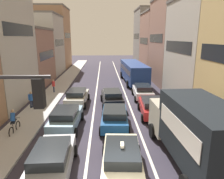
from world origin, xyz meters
TOP-DOWN VIEW (x-y plane):
  - sidewalk_left at (-6.70, 20.00)m, footprint 2.60×64.00m
  - lane_stripe_left at (-1.70, 20.00)m, footprint 0.16×60.00m
  - lane_stripe_right at (1.70, 20.00)m, footprint 0.16×60.00m
  - building_row_left at (-12.00, 22.51)m, footprint 7.20×43.90m
  - building_row_right at (9.90, 22.78)m, footprint 7.20×43.90m
  - removalist_box_truck at (3.70, 2.30)m, footprint 2.92×7.78m
  - taxi_centre_lane_front at (0.06, 1.59)m, footprint 2.28×4.40m
  - sedan_left_lane_front at (-3.27, 1.64)m, footprint 2.17×4.35m
  - sedan_centre_lane_second at (-0.01, 7.00)m, footprint 2.25×4.39m
  - wagon_left_lane_second at (-3.54, 6.95)m, footprint 2.24×4.39m
  - hatchback_centre_lane_third at (0.00, 12.14)m, footprint 2.30×4.41m
  - sedan_left_lane_third at (-3.41, 12.53)m, footprint 2.23×4.38m
  - sedan_right_lane_behind_truck at (3.23, 9.17)m, footprint 2.28×4.40m
  - wagon_right_lane_far at (3.41, 14.38)m, footprint 2.20×4.37m
  - bus_mid_queue_primary at (3.49, 22.34)m, footprint 3.08×10.58m
  - cyclist_on_sidewalk at (-6.93, 6.19)m, footprint 0.50×1.73m
  - pedestrian_near_kerb at (-7.42, 11.30)m, footprint 0.46×0.36m
  - pedestrian_mid_sidewalk at (-6.70, 16.94)m, footprint 0.34×0.52m

SIDE VIEW (x-z plane):
  - lane_stripe_left at x=-1.70m, z-range 0.00..0.01m
  - lane_stripe_right at x=1.70m, z-range 0.00..0.01m
  - sidewalk_left at x=-6.70m, z-range 0.00..0.14m
  - sedan_left_lane_front at x=-3.27m, z-range 0.05..1.54m
  - sedan_centre_lane_second at x=-0.01m, z-range 0.05..1.54m
  - wagon_left_lane_second at x=-3.54m, z-range 0.05..1.54m
  - hatchback_centre_lane_third at x=0.00m, z-range 0.05..1.54m
  - sedan_left_lane_third at x=-3.41m, z-range 0.05..1.54m
  - sedan_right_lane_behind_truck at x=3.23m, z-range 0.05..1.54m
  - wagon_right_lane_far at x=3.41m, z-range 0.05..1.54m
  - taxi_centre_lane_front at x=0.06m, z-range -0.03..1.63m
  - cyclist_on_sidewalk at x=-6.93m, z-range -0.01..1.71m
  - pedestrian_near_kerb at x=-7.42m, z-range 0.12..1.78m
  - pedestrian_mid_sidewalk at x=-6.70m, z-range 0.12..1.78m
  - bus_mid_queue_primary at x=3.49m, z-range 0.31..3.21m
  - removalist_box_truck at x=3.70m, z-range 0.18..3.76m
  - building_row_left at x=-12.00m, z-range -1.04..12.16m
  - building_row_right at x=9.90m, z-range -0.62..11.82m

